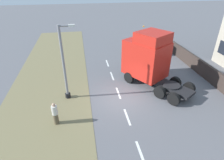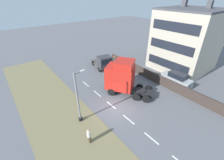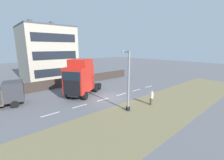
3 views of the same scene
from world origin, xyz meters
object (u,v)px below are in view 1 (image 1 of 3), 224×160
Objects in this scene: lorry_cab at (148,59)px; flatbed_truck at (144,42)px; pedestrian at (55,114)px; lamp_post at (65,69)px.

lorry_cab reaches higher than flatbed_truck.
flatbed_truck reaches higher than pedestrian.
lorry_cab is at bearing 29.13° from pedestrian.
pedestrian is (-10.19, -11.91, -0.57)m from flatbed_truck.
lamp_post is (-7.18, -1.34, 0.22)m from lorry_cab.
pedestrian is at bearing -103.50° from lamp_post.
flatbed_truck is at bearing 43.06° from lamp_post.
lamp_post is at bearing 54.17° from flatbed_truck.
lamp_post is 3.65m from pedestrian.
pedestrian is at bearing 176.56° from lorry_cab.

